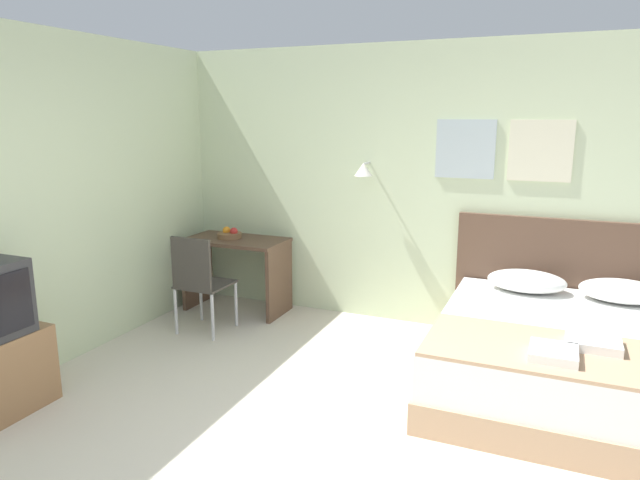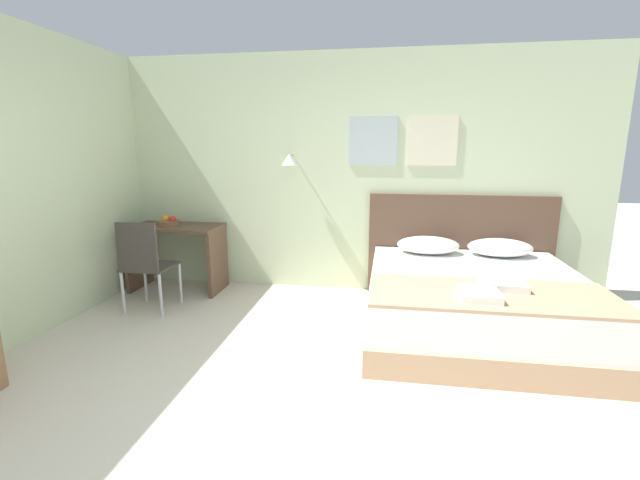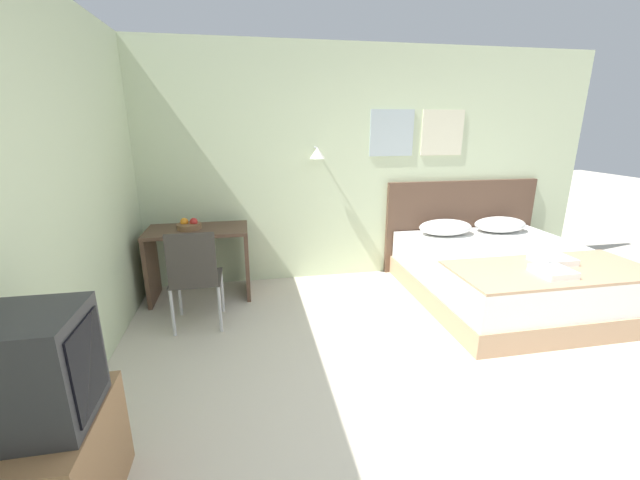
{
  "view_description": "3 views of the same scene",
  "coord_description": "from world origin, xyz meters",
  "px_view_note": "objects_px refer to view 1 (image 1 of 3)",
  "views": [
    {
      "loc": [
        1.17,
        -2.53,
        2.0
      ],
      "look_at": [
        -0.43,
        1.23,
        1.1
      ],
      "focal_mm": 32.0,
      "sensor_mm": 36.0,
      "label": 1
    },
    {
      "loc": [
        0.54,
        -2.1,
        1.62
      ],
      "look_at": [
        -0.02,
        1.37,
        0.87
      ],
      "focal_mm": 24.0,
      "sensor_mm": 36.0,
      "label": 2
    },
    {
      "loc": [
        -1.33,
        -1.73,
        1.81
      ],
      "look_at": [
        -0.65,
        1.84,
        0.72
      ],
      "focal_mm": 22.0,
      "sensor_mm": 36.0,
      "label": 3
    }
  ],
  "objects_px": {
    "folded_towel_mid_bed": "(553,353)",
    "desk": "(237,262)",
    "throw_blanket": "(573,354)",
    "fruit_bowl": "(230,234)",
    "folded_towel_near_foot": "(593,343)",
    "bed": "(569,361)",
    "headboard": "(572,284)",
    "desk_chair": "(198,278)",
    "pillow_right": "(622,291)",
    "pillow_left": "(527,281)"
  },
  "relations": [
    {
      "from": "pillow_right",
      "to": "throw_blanket",
      "type": "bearing_deg",
      "value": -105.56
    },
    {
      "from": "headboard",
      "to": "folded_towel_near_foot",
      "type": "xyz_separation_m",
      "value": [
        0.11,
        -1.44,
        0.03
      ]
    },
    {
      "from": "desk_chair",
      "to": "throw_blanket",
      "type": "bearing_deg",
      "value": -9.56
    },
    {
      "from": "desk",
      "to": "desk_chair",
      "type": "height_order",
      "value": "desk_chair"
    },
    {
      "from": "throw_blanket",
      "to": "fruit_bowl",
      "type": "xyz_separation_m",
      "value": [
        -3.26,
        1.26,
        0.25
      ]
    },
    {
      "from": "desk",
      "to": "folded_towel_mid_bed",
      "type": "bearing_deg",
      "value": -24.39
    },
    {
      "from": "folded_towel_mid_bed",
      "to": "fruit_bowl",
      "type": "bearing_deg",
      "value": 156.03
    },
    {
      "from": "folded_towel_near_foot",
      "to": "folded_towel_mid_bed",
      "type": "bearing_deg",
      "value": -129.67
    },
    {
      "from": "pillow_left",
      "to": "throw_blanket",
      "type": "distance_m",
      "value": 1.34
    },
    {
      "from": "headboard",
      "to": "folded_towel_mid_bed",
      "type": "relative_size",
      "value": 6.83
    },
    {
      "from": "throw_blanket",
      "to": "folded_towel_near_foot",
      "type": "height_order",
      "value": "folded_towel_near_foot"
    },
    {
      "from": "throw_blanket",
      "to": "folded_towel_near_foot",
      "type": "xyz_separation_m",
      "value": [
        0.11,
        0.14,
        0.04
      ]
    },
    {
      "from": "pillow_right",
      "to": "folded_towel_near_foot",
      "type": "xyz_separation_m",
      "value": [
        -0.25,
        -1.15,
        -0.04
      ]
    },
    {
      "from": "throw_blanket",
      "to": "folded_towel_mid_bed",
      "type": "xyz_separation_m",
      "value": [
        -0.11,
        -0.14,
        0.04
      ]
    },
    {
      "from": "headboard",
      "to": "fruit_bowl",
      "type": "height_order",
      "value": "headboard"
    },
    {
      "from": "fruit_bowl",
      "to": "folded_towel_mid_bed",
      "type": "bearing_deg",
      "value": -23.97
    },
    {
      "from": "pillow_left",
      "to": "fruit_bowl",
      "type": "height_order",
      "value": "fruit_bowl"
    },
    {
      "from": "folded_towel_mid_bed",
      "to": "desk",
      "type": "distance_m",
      "value": 3.37
    },
    {
      "from": "pillow_left",
      "to": "desk_chair",
      "type": "xyz_separation_m",
      "value": [
        -2.78,
        -0.76,
        -0.08
      ]
    },
    {
      "from": "desk",
      "to": "bed",
      "type": "bearing_deg",
      "value": -12.2
    },
    {
      "from": "bed",
      "to": "headboard",
      "type": "xyz_separation_m",
      "value": [
        0.0,
        1.01,
        0.3
      ]
    },
    {
      "from": "fruit_bowl",
      "to": "bed",
      "type": "bearing_deg",
      "value": -12.03
    },
    {
      "from": "pillow_right",
      "to": "desk_chair",
      "type": "height_order",
      "value": "desk_chair"
    },
    {
      "from": "bed",
      "to": "desk",
      "type": "distance_m",
      "value": 3.26
    },
    {
      "from": "folded_towel_near_foot",
      "to": "throw_blanket",
      "type": "bearing_deg",
      "value": -129.48
    },
    {
      "from": "bed",
      "to": "pillow_right",
      "type": "height_order",
      "value": "pillow_right"
    },
    {
      "from": "headboard",
      "to": "desk",
      "type": "distance_m",
      "value": 3.2
    },
    {
      "from": "headboard",
      "to": "desk",
      "type": "xyz_separation_m",
      "value": [
        -3.18,
        -0.32,
        -0.05
      ]
    },
    {
      "from": "bed",
      "to": "pillow_right",
      "type": "xyz_separation_m",
      "value": [
        0.36,
        0.72,
        0.36
      ]
    },
    {
      "from": "folded_towel_near_foot",
      "to": "pillow_left",
      "type": "bearing_deg",
      "value": 112.25
    },
    {
      "from": "throw_blanket",
      "to": "folded_towel_near_foot",
      "type": "relative_size",
      "value": 5.53
    },
    {
      "from": "folded_towel_mid_bed",
      "to": "fruit_bowl",
      "type": "height_order",
      "value": "fruit_bowl"
    },
    {
      "from": "desk_chair",
      "to": "fruit_bowl",
      "type": "height_order",
      "value": "desk_chair"
    },
    {
      "from": "throw_blanket",
      "to": "desk",
      "type": "bearing_deg",
      "value": 158.49
    },
    {
      "from": "throw_blanket",
      "to": "fruit_bowl",
      "type": "bearing_deg",
      "value": 158.85
    },
    {
      "from": "folded_towel_near_foot",
      "to": "folded_towel_mid_bed",
      "type": "xyz_separation_m",
      "value": [
        -0.23,
        -0.27,
        0.0
      ]
    },
    {
      "from": "headboard",
      "to": "pillow_left",
      "type": "xyz_separation_m",
      "value": [
        -0.36,
        -0.28,
        0.06
      ]
    },
    {
      "from": "bed",
      "to": "folded_towel_near_foot",
      "type": "relative_size",
      "value": 5.98
    },
    {
      "from": "bed",
      "to": "desk_chair",
      "type": "height_order",
      "value": "desk_chair"
    },
    {
      "from": "pillow_left",
      "to": "fruit_bowl",
      "type": "relative_size",
      "value": 2.58
    },
    {
      "from": "pillow_right",
      "to": "desk",
      "type": "distance_m",
      "value": 3.54
    },
    {
      "from": "folded_towel_near_foot",
      "to": "bed",
      "type": "bearing_deg",
      "value": 104.7
    },
    {
      "from": "bed",
      "to": "folded_towel_mid_bed",
      "type": "relative_size",
      "value": 6.74
    },
    {
      "from": "throw_blanket",
      "to": "fruit_bowl",
      "type": "distance_m",
      "value": 3.5
    },
    {
      "from": "throw_blanket",
      "to": "bed",
      "type": "bearing_deg",
      "value": 90.0
    },
    {
      "from": "folded_towel_near_foot",
      "to": "fruit_bowl",
      "type": "relative_size",
      "value": 1.32
    },
    {
      "from": "pillow_left",
      "to": "folded_towel_mid_bed",
      "type": "height_order",
      "value": "pillow_left"
    },
    {
      "from": "pillow_right",
      "to": "desk",
      "type": "bearing_deg",
      "value": -179.41
    },
    {
      "from": "bed",
      "to": "desk_chair",
      "type": "bearing_deg",
      "value": -179.34
    },
    {
      "from": "bed",
      "to": "throw_blanket",
      "type": "distance_m",
      "value": 0.63
    }
  ]
}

